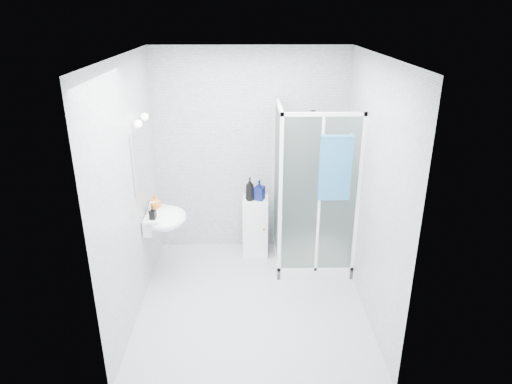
{
  "coord_description": "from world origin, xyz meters",
  "views": [
    {
      "loc": [
        -0.03,
        -4.21,
        3.0
      ],
      "look_at": [
        0.05,
        0.35,
        1.15
      ],
      "focal_mm": 32.0,
      "sensor_mm": 36.0,
      "label": 1
    }
  ],
  "objects_px": {
    "storage_cabinet": "(255,227)",
    "soap_dispenser_black": "(153,213)",
    "hand_towel": "(336,166)",
    "shower_enclosure": "(306,232)",
    "shampoo_bottle_a": "(250,189)",
    "shampoo_bottle_b": "(259,190)",
    "wall_basin": "(164,218)",
    "soap_dispenser_orange": "(155,202)"
  },
  "relations": [
    {
      "from": "storage_cabinet",
      "to": "soap_dispenser_orange",
      "type": "relative_size",
      "value": 4.4
    },
    {
      "from": "shower_enclosure",
      "to": "storage_cabinet",
      "type": "relative_size",
      "value": 2.59
    },
    {
      "from": "wall_basin",
      "to": "hand_towel",
      "type": "xyz_separation_m",
      "value": [
        1.88,
        -0.09,
        0.63
      ]
    },
    {
      "from": "wall_basin",
      "to": "hand_towel",
      "type": "distance_m",
      "value": 1.99
    },
    {
      "from": "soap_dispenser_orange",
      "to": "hand_towel",
      "type": "bearing_deg",
      "value": -5.72
    },
    {
      "from": "hand_towel",
      "to": "shampoo_bottle_b",
      "type": "xyz_separation_m",
      "value": [
        -0.79,
        0.67,
        -0.53
      ]
    },
    {
      "from": "hand_towel",
      "to": "soap_dispenser_black",
      "type": "distance_m",
      "value": 2.03
    },
    {
      "from": "shower_enclosure",
      "to": "storage_cabinet",
      "type": "distance_m",
      "value": 0.68
    },
    {
      "from": "hand_towel",
      "to": "shampoo_bottle_a",
      "type": "bearing_deg",
      "value": 144.28
    },
    {
      "from": "storage_cabinet",
      "to": "soap_dispenser_orange",
      "type": "height_order",
      "value": "soap_dispenser_orange"
    },
    {
      "from": "hand_towel",
      "to": "shampoo_bottle_a",
      "type": "relative_size",
      "value": 2.49
    },
    {
      "from": "shampoo_bottle_b",
      "to": "soap_dispenser_orange",
      "type": "relative_size",
      "value": 1.45
    },
    {
      "from": "shampoo_bottle_b",
      "to": "soap_dispenser_orange",
      "type": "xyz_separation_m",
      "value": [
        -1.2,
        -0.47,
        0.05
      ]
    },
    {
      "from": "storage_cabinet",
      "to": "shampoo_bottle_b",
      "type": "relative_size",
      "value": 3.03
    },
    {
      "from": "soap_dispenser_orange",
      "to": "soap_dispenser_black",
      "type": "xyz_separation_m",
      "value": [
        0.02,
        -0.27,
        -0.01
      ]
    },
    {
      "from": "shower_enclosure",
      "to": "soap_dispenser_orange",
      "type": "distance_m",
      "value": 1.84
    },
    {
      "from": "storage_cabinet",
      "to": "hand_towel",
      "type": "xyz_separation_m",
      "value": [
        0.84,
        -0.69,
        1.05
      ]
    },
    {
      "from": "shampoo_bottle_a",
      "to": "soap_dispenser_black",
      "type": "xyz_separation_m",
      "value": [
        -1.06,
        -0.72,
        0.02
      ]
    },
    {
      "from": "shower_enclosure",
      "to": "storage_cabinet",
      "type": "height_order",
      "value": "shower_enclosure"
    },
    {
      "from": "soap_dispenser_black",
      "to": "shampoo_bottle_a",
      "type": "bearing_deg",
      "value": 34.39
    },
    {
      "from": "storage_cabinet",
      "to": "soap_dispenser_orange",
      "type": "bearing_deg",
      "value": -155.44
    },
    {
      "from": "shower_enclosure",
      "to": "soap_dispenser_orange",
      "type": "xyz_separation_m",
      "value": [
        -1.76,
        -0.2,
        0.5
      ]
    },
    {
      "from": "shower_enclosure",
      "to": "hand_towel",
      "type": "xyz_separation_m",
      "value": [
        0.23,
        -0.4,
        0.98
      ]
    },
    {
      "from": "wall_basin",
      "to": "shampoo_bottle_a",
      "type": "relative_size",
      "value": 1.91
    },
    {
      "from": "shower_enclosure",
      "to": "shampoo_bottle_b",
      "type": "distance_m",
      "value": 0.77
    },
    {
      "from": "shampoo_bottle_a",
      "to": "soap_dispenser_black",
      "type": "relative_size",
      "value": 2.01
    },
    {
      "from": "hand_towel",
      "to": "shower_enclosure",
      "type": "bearing_deg",
      "value": 119.68
    },
    {
      "from": "wall_basin",
      "to": "storage_cabinet",
      "type": "bearing_deg",
      "value": 30.05
    },
    {
      "from": "hand_towel",
      "to": "storage_cabinet",
      "type": "bearing_deg",
      "value": 140.79
    },
    {
      "from": "wall_basin",
      "to": "storage_cabinet",
      "type": "relative_size",
      "value": 0.73
    },
    {
      "from": "shampoo_bottle_a",
      "to": "storage_cabinet",
      "type": "bearing_deg",
      "value": 25.01
    },
    {
      "from": "shampoo_bottle_b",
      "to": "soap_dispenser_black",
      "type": "xyz_separation_m",
      "value": [
        -1.18,
        -0.74,
        0.04
      ]
    },
    {
      "from": "storage_cabinet",
      "to": "soap_dispenser_black",
      "type": "distance_m",
      "value": 1.46
    },
    {
      "from": "shower_enclosure",
      "to": "soap_dispenser_black",
      "type": "distance_m",
      "value": 1.87
    },
    {
      "from": "wall_basin",
      "to": "soap_dispenser_black",
      "type": "bearing_deg",
      "value": -118.92
    },
    {
      "from": "wall_basin",
      "to": "shampoo_bottle_a",
      "type": "bearing_deg",
      "value": 30.39
    },
    {
      "from": "shower_enclosure",
      "to": "shampoo_bottle_a",
      "type": "xyz_separation_m",
      "value": [
        -0.68,
        0.25,
        0.47
      ]
    },
    {
      "from": "hand_towel",
      "to": "shampoo_bottle_b",
      "type": "bearing_deg",
      "value": 139.87
    },
    {
      "from": "wall_basin",
      "to": "shampoo_bottle_b",
      "type": "bearing_deg",
      "value": 28.11
    },
    {
      "from": "hand_towel",
      "to": "soap_dispenser_orange",
      "type": "bearing_deg",
      "value": 174.28
    },
    {
      "from": "shower_enclosure",
      "to": "storage_cabinet",
      "type": "xyz_separation_m",
      "value": [
        -0.61,
        0.29,
        -0.06
      ]
    },
    {
      "from": "shampoo_bottle_a",
      "to": "hand_towel",
      "type": "bearing_deg",
      "value": -35.72
    }
  ]
}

